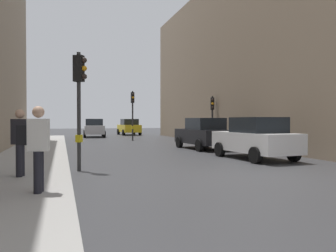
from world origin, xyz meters
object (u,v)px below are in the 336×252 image
traffic_light_far_median (133,107)px  traffic_light_near_right (79,89)px  car_white_compact (255,138)px  car_silver_hatchback (94,128)px  car_dark_suv (204,134)px  car_yellow_taxi (129,127)px  traffic_light_mid_street (212,111)px  pedestrian_with_black_backpack (36,144)px  pedestrian_in_dark_coat (20,140)px

traffic_light_far_median → traffic_light_near_right: bearing=-107.4°
car_white_compact → car_silver_hatchback: bearing=102.7°
car_dark_suv → car_yellow_taxi: bearing=91.7°
traffic_light_mid_street → car_white_compact: 9.25m
car_dark_suv → traffic_light_far_median: bearing=104.1°
pedestrian_with_black_backpack → pedestrian_in_dark_coat: (-0.55, 2.27, -0.03)m
traffic_light_far_median → car_dark_suv: 9.45m
traffic_light_far_median → car_yellow_taxi: (1.70, 10.46, -1.84)m
car_yellow_taxi → car_white_compact: (0.67, -24.66, 0.00)m
traffic_light_far_median → pedestrian_in_dark_coat: size_ratio=2.23×
traffic_light_far_median → pedestrian_in_dark_coat: 18.37m
traffic_light_far_median → car_white_compact: (2.37, -14.21, -1.84)m
car_yellow_taxi → pedestrian_in_dark_coat: bearing=-106.5°
traffic_light_mid_street → car_silver_hatchback: 14.16m
traffic_light_mid_street → traffic_light_near_right: size_ratio=0.86×
car_white_compact → car_dark_suv: size_ratio=1.00×
car_white_compact → pedestrian_in_dark_coat: bearing=-161.7°
car_silver_hatchback → pedestrian_in_dark_coat: size_ratio=2.43×
car_dark_suv → traffic_light_near_right: bearing=-137.5°
traffic_light_near_right → pedestrian_with_black_backpack: bearing=-105.2°
traffic_light_near_right → car_white_compact: 7.56m
car_white_compact → pedestrian_with_black_backpack: size_ratio=2.43×
car_dark_suv → car_silver_hatchback: bearing=106.3°
car_silver_hatchback → traffic_light_near_right: bearing=-96.2°
car_white_compact → car_yellow_taxi: bearing=91.6°
traffic_light_far_median → pedestrian_in_dark_coat: traffic_light_far_median is taller
traffic_light_mid_street → car_white_compact: traffic_light_mid_street is taller
traffic_light_mid_street → pedestrian_with_black_backpack: (-10.40, -14.07, -1.11)m
traffic_light_far_median → traffic_light_mid_street: traffic_light_far_median is taller
traffic_light_near_right → traffic_light_mid_street: bearing=47.5°
traffic_light_mid_street → car_yellow_taxi: traffic_light_mid_street is taller
pedestrian_in_dark_coat → car_white_compact: bearing=18.3°
traffic_light_mid_street → pedestrian_with_black_backpack: bearing=-126.5°
car_white_compact → pedestrian_with_black_backpack: 9.78m
traffic_light_far_median → pedestrian_with_black_backpack: size_ratio=2.23×
car_white_compact → pedestrian_with_black_backpack: pedestrian_with_black_backpack is taller
car_yellow_taxi → car_white_compact: size_ratio=0.99×
car_dark_suv → pedestrian_in_dark_coat: (-8.72, -8.13, 0.25)m
car_yellow_taxi → pedestrian_in_dark_coat: (-8.16, -27.58, 0.25)m
car_yellow_taxi → car_silver_hatchback: size_ratio=0.99×
traffic_light_mid_street → car_silver_hatchback: size_ratio=0.77×
pedestrian_in_dark_coat → car_dark_suv: bearing=43.0°
traffic_light_far_median → pedestrian_in_dark_coat: bearing=-110.7°
traffic_light_mid_street → pedestrian_in_dark_coat: bearing=-132.8°
car_white_compact → traffic_light_near_right: bearing=-169.7°
car_yellow_taxi → car_white_compact: 24.67m
traffic_light_near_right → car_dark_suv: bearing=42.5°
traffic_light_far_median → car_dark_suv: (2.26, -8.99, -1.84)m
car_silver_hatchback → car_white_compact: bearing=-77.3°
pedestrian_with_black_backpack → car_yellow_taxi: bearing=75.7°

